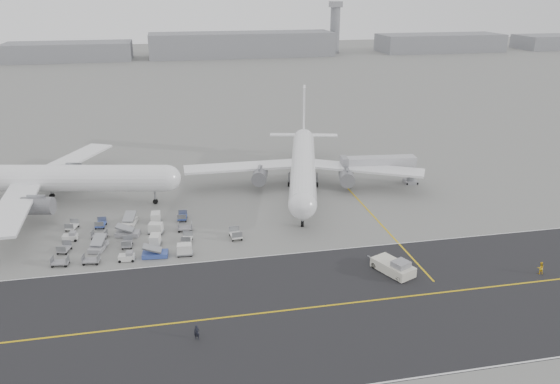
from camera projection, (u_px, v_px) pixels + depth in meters
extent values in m
plane|color=gray|center=(217.00, 254.00, 86.98)|extent=(700.00, 700.00, 0.00)
cube|color=#252527|center=(268.00, 312.00, 71.42)|extent=(220.00, 32.00, 0.02)
cube|color=gold|center=(268.00, 312.00, 71.42)|extent=(220.00, 0.30, 0.01)
cube|color=silver|center=(250.00, 257.00, 85.89)|extent=(220.00, 0.25, 0.01)
cube|color=gold|center=(382.00, 226.00, 97.19)|extent=(0.30, 40.00, 0.01)
cylinder|color=gray|center=(335.00, 30.00, 343.63)|extent=(6.00, 6.00, 28.00)
cube|color=#939297|center=(336.00, 4.00, 338.15)|extent=(7.00, 7.00, 3.50)
cylinder|color=white|center=(51.00, 178.00, 105.28)|extent=(45.43, 14.25, 5.19)
sphere|color=white|center=(168.00, 178.00, 105.25)|extent=(5.09, 5.09, 5.09)
cube|color=white|center=(13.00, 208.00, 92.72)|extent=(6.54, 25.07, 0.45)
cube|color=white|center=(71.00, 160.00, 118.30)|extent=(15.75, 24.81, 0.45)
cylinder|color=slate|center=(38.00, 206.00, 97.18)|extent=(6.06, 4.27, 3.22)
cylinder|color=slate|center=(75.00, 172.00, 114.75)|extent=(6.06, 4.27, 3.22)
cylinder|color=black|center=(155.00, 201.00, 106.96)|extent=(1.06, 0.69, 0.98)
cylinder|color=black|center=(39.00, 207.00, 104.07)|extent=(1.06, 0.69, 0.98)
cylinder|color=black|center=(52.00, 196.00, 109.90)|extent=(1.06, 0.69, 0.98)
cylinder|color=gray|center=(155.00, 195.00, 106.48)|extent=(0.36, 0.36, 2.73)
cylinder|color=white|center=(303.00, 166.00, 112.98)|extent=(15.39, 43.22, 4.97)
sphere|color=white|center=(303.00, 206.00, 92.75)|extent=(4.87, 4.87, 4.87)
cone|color=white|center=(304.00, 136.00, 134.08)|extent=(6.40, 9.29, 4.47)
cube|color=white|center=(304.00, 108.00, 132.14)|extent=(1.65, 4.73, 10.57)
cube|color=white|center=(286.00, 135.00, 134.95)|extent=(8.26, 4.24, 0.25)
cube|color=white|center=(321.00, 135.00, 134.59)|extent=(8.26, 4.24, 0.25)
cube|color=white|center=(241.00, 167.00, 114.73)|extent=(23.78, 5.33, 0.45)
cube|color=white|center=(366.00, 168.00, 113.65)|extent=(23.45, 15.86, 0.45)
cylinder|color=slate|center=(260.00, 176.00, 113.03)|extent=(4.27, 5.87, 3.08)
cylinder|color=slate|center=(347.00, 177.00, 112.28)|extent=(4.27, 5.87, 3.08)
cylinder|color=black|center=(302.00, 224.00, 96.82)|extent=(0.75, 1.17, 1.08)
cylinder|color=black|center=(289.00, 184.00, 116.20)|extent=(0.75, 1.17, 1.08)
cylinder|color=black|center=(317.00, 184.00, 115.95)|extent=(0.75, 1.17, 1.08)
cylinder|color=gray|center=(302.00, 217.00, 96.36)|extent=(0.36, 0.36, 2.61)
cube|color=beige|center=(393.00, 267.00, 81.14)|extent=(5.47, 7.17, 1.46)
cube|color=#939297|center=(401.00, 264.00, 79.64)|extent=(2.94, 2.83, 0.94)
cylinder|color=gray|center=(374.00, 259.00, 84.28)|extent=(1.25, 2.54, 0.17)
cylinder|color=black|center=(399.00, 279.00, 78.65)|extent=(0.76, 1.03, 0.94)
cylinder|color=black|center=(412.00, 274.00, 80.12)|extent=(0.76, 1.03, 0.94)
cylinder|color=black|center=(374.00, 266.00, 82.45)|extent=(0.76, 1.03, 0.94)
cylinder|color=black|center=(387.00, 261.00, 83.93)|extent=(0.76, 1.03, 0.94)
cylinder|color=gray|center=(411.00, 174.00, 117.59)|extent=(1.67, 1.67, 4.18)
cube|color=#939297|center=(410.00, 182.00, 118.20)|extent=(2.97, 2.97, 0.73)
cube|color=#B7B8BC|center=(379.00, 163.00, 115.94)|extent=(15.87, 4.49, 2.71)
cube|color=#939297|center=(344.00, 164.00, 115.23)|extent=(1.58, 3.45, 3.13)
cylinder|color=black|center=(414.00, 180.00, 119.40)|extent=(0.37, 0.65, 0.63)
imported|color=black|center=(197.00, 332.00, 65.70)|extent=(0.80, 0.64, 1.93)
imported|color=yellow|center=(540.00, 268.00, 80.74)|extent=(1.03, 0.86, 1.93)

